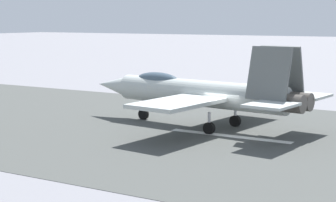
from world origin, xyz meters
TOP-DOWN VIEW (x-y plane):
  - ground_plane at (0.00, 0.00)m, footprint 400.00×400.00m
  - runway_strip at (-0.02, 0.00)m, footprint 240.00×26.00m
  - fighter_jet at (1.98, -1.72)m, footprint 17.25×13.99m

SIDE VIEW (x-z plane):
  - ground_plane at x=0.00m, z-range 0.00..0.00m
  - runway_strip at x=-0.02m, z-range 0.00..0.02m
  - fighter_jet at x=1.98m, z-range -0.42..5.12m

